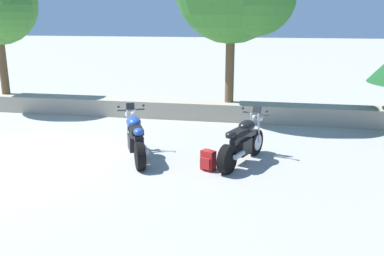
# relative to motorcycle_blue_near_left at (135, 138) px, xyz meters

# --- Properties ---
(ground_plane) EXTENTS (120.00, 120.00, 0.00)m
(ground_plane) POSITION_rel_motorcycle_blue_near_left_xyz_m (-2.67, -0.65, -0.49)
(ground_plane) COLOR #A3A099
(stone_wall) EXTENTS (36.00, 0.80, 0.55)m
(stone_wall) POSITION_rel_motorcycle_blue_near_left_xyz_m (-2.67, 4.15, -0.21)
(stone_wall) COLOR #A89E89
(stone_wall) RESTS_ON ground
(motorcycle_blue_near_left) EXTENTS (1.11, 1.92, 1.18)m
(motorcycle_blue_near_left) POSITION_rel_motorcycle_blue_near_left_xyz_m (0.00, 0.00, 0.00)
(motorcycle_blue_near_left) COLOR black
(motorcycle_blue_near_left) RESTS_ON ground
(motorcycle_black_centre) EXTENTS (1.02, 1.97, 1.18)m
(motorcycle_black_centre) POSITION_rel_motorcycle_blue_near_left_xyz_m (2.47, 0.15, 0.00)
(motorcycle_black_centre) COLOR black
(motorcycle_black_centre) RESTS_ON ground
(rider_backpack) EXTENTS (0.35, 0.33, 0.47)m
(rider_backpack) POSITION_rel_motorcycle_blue_near_left_xyz_m (1.77, -0.44, -0.24)
(rider_backpack) COLOR #A31E1E
(rider_backpack) RESTS_ON ground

